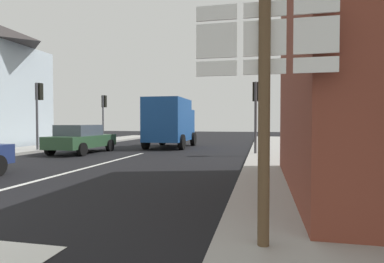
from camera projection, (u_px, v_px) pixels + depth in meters
The scene contains 9 objects.
ground_plane at pixel (126, 158), 14.56m from camera, with size 80.00×80.00×0.00m, color black.
sidewalk_right at pixel (282, 166), 11.16m from camera, with size 2.60×44.00×0.14m, color #9E9B96.
lane_centre_stripe at pixel (77, 170), 10.65m from camera, with size 0.16×12.00×0.01m, color silver.
sedan_far at pixel (81, 139), 16.58m from camera, with size 2.05×4.24×1.47m.
delivery_truck at pixel (170, 121), 20.20m from camera, with size 2.53×5.02×3.05m.
route_sign_post at pixel (264, 90), 3.80m from camera, with size 1.66×0.14×3.20m.
traffic_light_near_left at pixel (39, 101), 17.20m from camera, with size 0.30×0.49×3.71m.
traffic_light_near_right at pixel (256, 101), 15.19m from camera, with size 0.30×0.49×3.51m.
traffic_light_far_left at pixel (104, 108), 24.29m from camera, with size 0.30×0.49×3.64m.
Camera 1 is at (6.03, -3.54, 1.62)m, focal length 29.95 mm.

